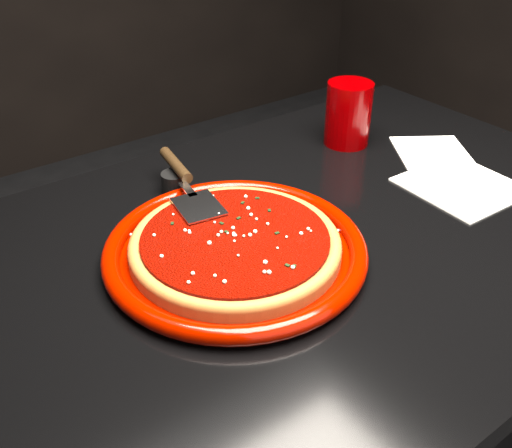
# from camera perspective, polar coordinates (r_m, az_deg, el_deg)

# --- Properties ---
(table) EXTENTS (1.20, 0.80, 0.75)m
(table) POSITION_cam_1_polar(r_m,az_deg,el_deg) (1.17, 4.51, -16.09)
(table) COLOR black
(table) RESTS_ON floor
(plate) EXTENTS (0.41, 0.41, 0.03)m
(plate) POSITION_cam_1_polar(r_m,az_deg,el_deg) (0.85, -2.07, -2.53)
(plate) COLOR #710700
(plate) RESTS_ON table
(pizza_crust) EXTENTS (0.33, 0.33, 0.02)m
(pizza_crust) POSITION_cam_1_polar(r_m,az_deg,el_deg) (0.84, -2.08, -2.29)
(pizza_crust) COLOR brown
(pizza_crust) RESTS_ON plate
(pizza_crust_rim) EXTENTS (0.33, 0.33, 0.02)m
(pizza_crust_rim) POSITION_cam_1_polar(r_m,az_deg,el_deg) (0.84, -2.09, -1.85)
(pizza_crust_rim) COLOR brown
(pizza_crust_rim) RESTS_ON plate
(pizza_sauce) EXTENTS (0.29, 0.29, 0.01)m
(pizza_sauce) POSITION_cam_1_polar(r_m,az_deg,el_deg) (0.84, -2.10, -1.54)
(pizza_sauce) COLOR #6E0600
(pizza_sauce) RESTS_ON plate
(parmesan_dusting) EXTENTS (0.27, 0.27, 0.01)m
(parmesan_dusting) POSITION_cam_1_polar(r_m,az_deg,el_deg) (0.83, -2.11, -1.09)
(parmesan_dusting) COLOR beige
(parmesan_dusting) RESTS_ON plate
(basil_flecks) EXTENTS (0.25, 0.25, 0.00)m
(basil_flecks) POSITION_cam_1_polar(r_m,az_deg,el_deg) (0.83, -2.11, -1.16)
(basil_flecks) COLOR black
(basil_flecks) RESTS_ON plate
(pizza_server) EXTENTS (0.12, 0.29, 0.02)m
(pizza_server) POSITION_cam_1_polar(r_m,az_deg,el_deg) (0.96, -6.90, 4.19)
(pizza_server) COLOR silver
(pizza_server) RESTS_ON plate
(cup) EXTENTS (0.11, 0.11, 0.13)m
(cup) POSITION_cam_1_polar(r_m,az_deg,el_deg) (1.19, 9.21, 10.83)
(cup) COLOR #7A0000
(cup) RESTS_ON table
(napkin_a) EXTENTS (0.19, 0.19, 0.00)m
(napkin_a) POSITION_cam_1_polar(r_m,az_deg,el_deg) (1.10, 19.87, 3.62)
(napkin_a) COLOR white
(napkin_a) RESTS_ON table
(napkin_b) EXTENTS (0.20, 0.20, 0.00)m
(napkin_b) POSITION_cam_1_polar(r_m,az_deg,el_deg) (1.21, 17.20, 6.86)
(napkin_b) COLOR white
(napkin_b) RESTS_ON table
(ramekin) EXTENTS (0.06, 0.06, 0.04)m
(ramekin) POSITION_cam_1_polar(r_m,az_deg,el_deg) (1.02, -8.10, 4.13)
(ramekin) COLOR black
(ramekin) RESTS_ON table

